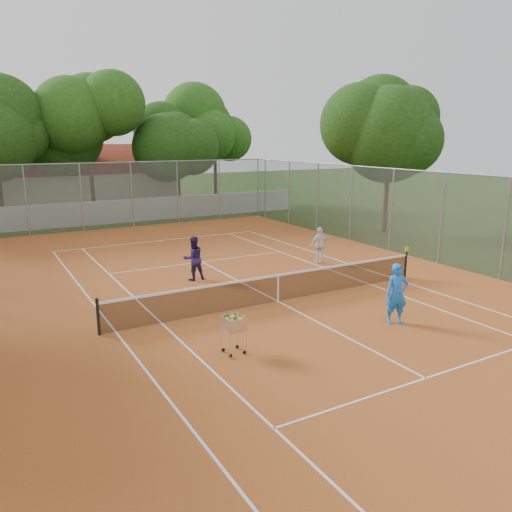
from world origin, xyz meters
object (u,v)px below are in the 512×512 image
clubhouse (64,179)px  player_far_right (320,245)px  player_near (397,294)px  tennis_net (278,288)px  ball_hopper (234,333)px  player_far_left (193,258)px

clubhouse → player_far_right: size_ratio=10.20×
clubhouse → player_near: bearing=-83.0°
player_near → player_far_right: size_ratio=1.14×
tennis_net → clubhouse: clubhouse is taller
player_far_right → ball_hopper: player_far_right is taller
tennis_net → player_far_right: player_far_right is taller
clubhouse → ball_hopper: clubhouse is taller
player_far_right → ball_hopper: 10.17m
tennis_net → clubhouse: (-2.00, 29.00, 1.69)m
player_far_right → player_near: bearing=73.7°
player_far_right → ball_hopper: size_ratio=1.47×
ball_hopper → player_far_right: bearing=37.6°
tennis_net → player_near: size_ratio=6.50×
player_far_left → player_far_right: player_far_left is taller
clubhouse → player_far_right: clubhouse is taller
player_near → ball_hopper: size_ratio=1.67×
clubhouse → player_near: clubhouse is taller
ball_hopper → tennis_net: bearing=39.5°
player_near → ball_hopper: 5.22m
player_far_left → tennis_net: bearing=109.9°
clubhouse → player_near: 32.71m
clubhouse → player_far_left: 25.13m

